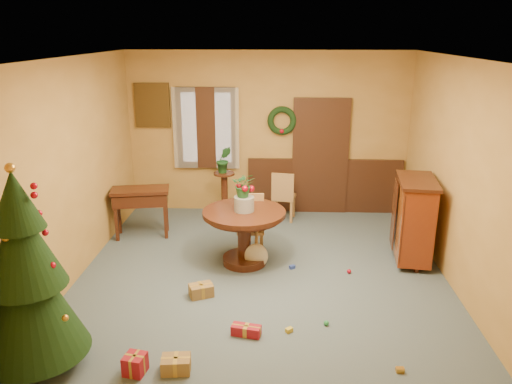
# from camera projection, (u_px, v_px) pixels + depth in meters

# --- Properties ---
(room_envelope) EXTENTS (5.50, 5.50, 5.50)m
(room_envelope) POSITION_uv_depth(u_px,v_px,m) (279.00, 153.00, 8.99)
(room_envelope) COLOR #3A4855
(room_envelope) RESTS_ON ground
(dining_table) EXTENTS (1.17, 1.17, 0.81)m
(dining_table) POSITION_uv_depth(u_px,v_px,m) (244.00, 227.00, 7.06)
(dining_table) COLOR black
(dining_table) RESTS_ON floor
(urn) EXTENTS (0.28, 0.28, 0.21)m
(urn) POSITION_uv_depth(u_px,v_px,m) (244.00, 204.00, 6.95)
(urn) COLOR slate
(urn) RESTS_ON dining_table
(centerpiece_plant) EXTENTS (0.32, 0.27, 0.35)m
(centerpiece_plant) POSITION_uv_depth(u_px,v_px,m) (244.00, 185.00, 6.87)
(centerpiece_plant) COLOR #1E4C23
(centerpiece_plant) RESTS_ON urn
(chair_near) EXTENTS (0.42, 0.42, 0.92)m
(chair_near) POSITION_uv_depth(u_px,v_px,m) (251.00, 223.00, 7.39)
(chair_near) COLOR #9F703F
(chair_near) RESTS_ON floor
(chair_far) EXTENTS (0.44, 0.44, 0.89)m
(chair_far) POSITION_uv_depth(u_px,v_px,m) (283.00, 195.00, 8.71)
(chair_far) COLOR #9F703F
(chair_far) RESTS_ON floor
(guitar) EXTENTS (0.38, 0.54, 0.77)m
(guitar) POSITION_uv_depth(u_px,v_px,m) (256.00, 241.00, 7.01)
(guitar) COLOR beige
(guitar) RESTS_ON floor
(plant_stand) EXTENTS (0.36, 0.36, 0.92)m
(plant_stand) POSITION_uv_depth(u_px,v_px,m) (224.00, 192.00, 8.55)
(plant_stand) COLOR black
(plant_stand) RESTS_ON floor
(stand_plant) EXTENTS (0.29, 0.25, 0.45)m
(stand_plant) POSITION_uv_depth(u_px,v_px,m) (224.00, 160.00, 8.37)
(stand_plant) COLOR #19471E
(stand_plant) RESTS_ON plant_stand
(christmas_tree) EXTENTS (1.02, 1.02, 2.11)m
(christmas_tree) POSITION_uv_depth(u_px,v_px,m) (27.00, 277.00, 4.70)
(christmas_tree) COLOR #382111
(christmas_tree) RESTS_ON floor
(writing_desk) EXTENTS (0.97, 0.60, 0.81)m
(writing_desk) POSITION_uv_depth(u_px,v_px,m) (141.00, 200.00, 8.02)
(writing_desk) COLOR black
(writing_desk) RESTS_ON floor
(sideboard) EXTENTS (0.62, 1.02, 1.24)m
(sideboard) POSITION_uv_depth(u_px,v_px,m) (414.00, 218.00, 7.12)
(sideboard) COLOR #58140A
(sideboard) RESTS_ON floor
(gift_a) EXTENTS (0.30, 0.24, 0.15)m
(gift_a) POSITION_uv_depth(u_px,v_px,m) (176.00, 364.00, 4.91)
(gift_a) COLOR brown
(gift_a) RESTS_ON floor
(gift_b) EXTENTS (0.23, 0.23, 0.20)m
(gift_b) POSITION_uv_depth(u_px,v_px,m) (135.00, 364.00, 4.88)
(gift_b) COLOR maroon
(gift_b) RESTS_ON floor
(gift_c) EXTENTS (0.35, 0.30, 0.16)m
(gift_c) POSITION_uv_depth(u_px,v_px,m) (201.00, 290.00, 6.31)
(gift_c) COLOR brown
(gift_c) RESTS_ON floor
(gift_d) EXTENTS (0.34, 0.19, 0.12)m
(gift_d) POSITION_uv_depth(u_px,v_px,m) (246.00, 330.00, 5.50)
(gift_d) COLOR maroon
(gift_d) RESTS_ON floor
(toy_a) EXTENTS (0.09, 0.09, 0.05)m
(toy_a) POSITION_uv_depth(u_px,v_px,m) (292.00, 267.00, 7.05)
(toy_a) COLOR #263FA8
(toy_a) RESTS_ON floor
(toy_b) EXTENTS (0.06, 0.06, 0.06)m
(toy_b) POSITION_uv_depth(u_px,v_px,m) (326.00, 323.00, 5.69)
(toy_b) COLOR #258A43
(toy_b) RESTS_ON floor
(toy_c) EXTENTS (0.09, 0.09, 0.05)m
(toy_c) POSITION_uv_depth(u_px,v_px,m) (289.00, 330.00, 5.56)
(toy_c) COLOR gold
(toy_c) RESTS_ON floor
(toy_d) EXTENTS (0.06, 0.06, 0.06)m
(toy_d) POSITION_uv_depth(u_px,v_px,m) (349.00, 271.00, 6.91)
(toy_d) COLOR #AB0B1F
(toy_d) RESTS_ON floor
(toy_e) EXTENTS (0.08, 0.05, 0.05)m
(toy_e) POSITION_uv_depth(u_px,v_px,m) (400.00, 370.00, 4.91)
(toy_e) COLOR gold
(toy_e) RESTS_ON floor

